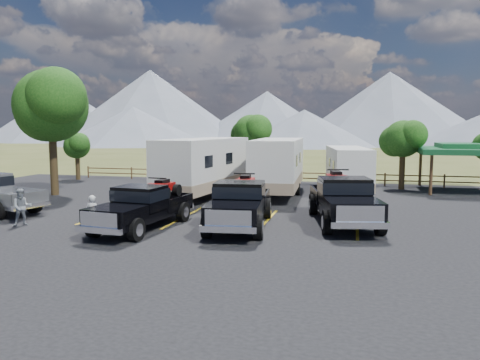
% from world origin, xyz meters
% --- Properties ---
extents(ground, '(320.00, 320.00, 0.00)m').
position_xyz_m(ground, '(0.00, 0.00, 0.00)').
color(ground, '#474E21').
rests_on(ground, ground).
extents(asphalt_lot, '(44.00, 34.00, 0.04)m').
position_xyz_m(asphalt_lot, '(0.00, 3.00, 0.02)').
color(asphalt_lot, black).
rests_on(asphalt_lot, ground).
extents(stall_lines, '(12.12, 5.50, 0.01)m').
position_xyz_m(stall_lines, '(0.00, 4.00, 0.04)').
color(stall_lines, gold).
rests_on(stall_lines, asphalt_lot).
extents(tree_big_nw, '(5.54, 5.18, 7.84)m').
position_xyz_m(tree_big_nw, '(-12.55, 9.03, 5.60)').
color(tree_big_nw, black).
rests_on(tree_big_nw, ground).
extents(tree_ne_a, '(3.11, 2.92, 4.76)m').
position_xyz_m(tree_ne_a, '(8.97, 17.01, 3.48)').
color(tree_ne_a, black).
rests_on(tree_ne_a, ground).
extents(tree_north, '(3.46, 3.24, 5.25)m').
position_xyz_m(tree_north, '(-2.03, 19.02, 3.83)').
color(tree_north, black).
rests_on(tree_north, ground).
extents(tree_nw_small, '(2.59, 2.43, 3.85)m').
position_xyz_m(tree_nw_small, '(-16.02, 17.01, 2.78)').
color(tree_nw_small, black).
rests_on(tree_nw_small, ground).
extents(rail_fence, '(36.12, 0.12, 1.00)m').
position_xyz_m(rail_fence, '(2.00, 18.50, 0.61)').
color(rail_fence, '#4E3621').
rests_on(rail_fence, ground).
extents(pavilion, '(6.20, 6.20, 3.22)m').
position_xyz_m(pavilion, '(13.00, 17.00, 2.79)').
color(pavilion, '#4E3621').
rests_on(pavilion, ground).
extents(mountain_range, '(209.00, 71.00, 20.00)m').
position_xyz_m(mountain_range, '(-7.63, 105.98, 7.87)').
color(mountain_range, slate).
rests_on(mountain_range, ground).
extents(rig_left, '(2.63, 6.27, 2.04)m').
position_xyz_m(rig_left, '(-2.79, 1.33, 1.02)').
color(rig_left, black).
rests_on(rig_left, asphalt_lot).
extents(rig_center, '(2.85, 6.76, 2.20)m').
position_xyz_m(rig_center, '(1.11, 2.62, 1.10)').
color(rig_center, black).
rests_on(rig_center, asphalt_lot).
extents(rig_right, '(3.57, 7.19, 2.30)m').
position_xyz_m(rig_right, '(5.35, 4.44, 1.15)').
color(rig_right, black).
rests_on(rig_right, asphalt_lot).
extents(trailer_left, '(3.73, 10.33, 3.57)m').
position_xyz_m(trailer_left, '(-2.94, 9.89, 1.91)').
color(trailer_left, white).
rests_on(trailer_left, asphalt_lot).
extents(trailer_center, '(3.01, 10.12, 3.51)m').
position_xyz_m(trailer_center, '(1.21, 12.08, 1.88)').
color(trailer_center, white).
rests_on(trailer_center, asphalt_lot).
extents(trailer_right, '(3.19, 8.55, 2.95)m').
position_xyz_m(trailer_right, '(5.43, 13.88, 1.59)').
color(trailer_right, white).
rests_on(trailer_right, asphalt_lot).
extents(person_a, '(0.58, 0.39, 1.58)m').
position_xyz_m(person_a, '(-4.28, -0.16, 0.83)').
color(person_a, silver).
rests_on(person_a, asphalt_lot).
extents(person_b, '(1.00, 0.98, 1.63)m').
position_xyz_m(person_b, '(-8.13, 0.55, 0.85)').
color(person_b, gray).
rests_on(person_b, asphalt_lot).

